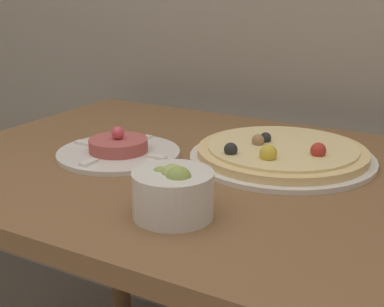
# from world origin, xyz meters

# --- Properties ---
(dining_table) EXTENTS (1.09, 0.79, 0.76)m
(dining_table) POSITION_xyz_m (0.00, 0.39, 0.65)
(dining_table) COLOR brown
(dining_table) RESTS_ON ground_plane
(pizza_plate) EXTENTS (0.37, 0.37, 0.06)m
(pizza_plate) POSITION_xyz_m (0.12, 0.50, 0.78)
(pizza_plate) COLOR silver
(pizza_plate) RESTS_ON dining_table
(tartare_plate) EXTENTS (0.25, 0.25, 0.06)m
(tartare_plate) POSITION_xyz_m (-0.18, 0.36, 0.77)
(tartare_plate) COLOR silver
(tartare_plate) RESTS_ON dining_table
(small_bowl) EXTENTS (0.13, 0.13, 0.09)m
(small_bowl) POSITION_xyz_m (0.07, 0.16, 0.80)
(small_bowl) COLOR silver
(small_bowl) RESTS_ON dining_table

